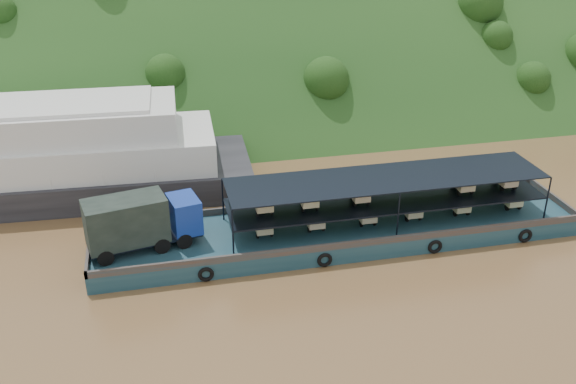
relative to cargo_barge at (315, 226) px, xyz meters
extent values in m
plane|color=brown|center=(0.45, -0.99, -1.25)|extent=(160.00, 160.00, 0.00)
cube|color=#173914|center=(0.45, 35.01, -1.25)|extent=(140.00, 39.60, 39.60)
cube|color=#123240|center=(1.75, 0.07, -0.65)|extent=(35.00, 7.00, 1.20)
cube|color=#592D19|center=(1.75, 3.47, 0.20)|extent=(35.00, 0.20, 0.50)
cube|color=#592D19|center=(1.75, -3.33, 0.20)|extent=(35.00, 0.20, 0.50)
cube|color=#592D19|center=(19.15, 0.07, 0.20)|extent=(0.20, 7.00, 0.50)
cube|color=#592D19|center=(-15.65, 0.07, 0.20)|extent=(0.20, 7.00, 0.50)
torus|color=black|center=(-8.25, -3.48, -0.70)|extent=(1.06, 0.26, 1.06)
torus|color=black|center=(-0.25, -3.48, -0.70)|extent=(1.06, 0.26, 1.06)
torus|color=black|center=(7.75, -3.48, -0.70)|extent=(1.06, 0.26, 1.06)
torus|color=black|center=(14.75, -3.48, -0.70)|extent=(1.06, 0.26, 1.06)
cylinder|color=black|center=(-14.48, -1.96, 0.49)|extent=(1.14, 0.60, 1.09)
cylinder|color=black|center=(-14.94, 0.28, 0.49)|extent=(1.14, 0.60, 1.09)
cylinder|color=black|center=(-10.85, -1.20, 0.49)|extent=(1.14, 0.60, 1.09)
cylinder|color=black|center=(-11.32, 1.04, 0.49)|extent=(1.14, 0.60, 1.09)
cylinder|color=black|center=(-9.36, -0.88, 0.49)|extent=(1.14, 0.60, 1.09)
cylinder|color=black|center=(-9.83, 1.35, 0.49)|extent=(1.14, 0.60, 1.09)
cube|color=black|center=(-11.94, -0.26, 0.66)|extent=(7.74, 3.86, 0.22)
cube|color=navy|center=(-9.17, 0.32, 1.91)|extent=(2.35, 2.94, 2.39)
cube|color=black|center=(-8.26, 0.51, 2.34)|extent=(0.51, 2.14, 0.98)
cube|color=black|center=(-13.01, -0.48, 2.24)|extent=(5.65, 3.63, 3.05)
cube|color=black|center=(5.25, 0.07, 1.61)|extent=(23.00, 5.00, 0.12)
cube|color=black|center=(5.25, 0.07, 3.25)|extent=(23.00, 5.00, 0.08)
cylinder|color=black|center=(-6.25, -2.43, 1.60)|extent=(0.12, 0.12, 3.30)
cylinder|color=black|center=(-6.25, 2.57, 1.60)|extent=(0.12, 0.12, 3.30)
cylinder|color=black|center=(5.25, -2.43, 1.60)|extent=(0.12, 0.12, 3.30)
cylinder|color=black|center=(5.25, 2.57, 1.60)|extent=(0.12, 0.12, 3.30)
cylinder|color=black|center=(16.75, -2.43, 1.60)|extent=(0.12, 0.12, 3.30)
cylinder|color=black|center=(16.75, 2.57, 1.60)|extent=(0.12, 0.12, 3.30)
cylinder|color=black|center=(-3.83, 1.12, 0.21)|extent=(0.12, 0.52, 0.52)
cylinder|color=black|center=(-4.33, -0.68, 0.21)|extent=(0.14, 0.52, 0.52)
cylinder|color=black|center=(-3.33, -0.68, 0.21)|extent=(0.14, 0.52, 0.52)
cube|color=#C7BD8D|center=(-3.83, -0.33, 0.55)|extent=(1.15, 1.50, 0.44)
cube|color=red|center=(-3.83, 0.82, 0.73)|extent=(0.55, 0.80, 0.80)
cube|color=red|center=(-3.83, 0.62, 1.23)|extent=(0.50, 0.10, 0.10)
cylinder|color=black|center=(-0.12, 1.12, 0.21)|extent=(0.12, 0.52, 0.52)
cylinder|color=black|center=(-0.62, -0.68, 0.21)|extent=(0.14, 0.52, 0.52)
cylinder|color=black|center=(0.38, -0.68, 0.21)|extent=(0.14, 0.52, 0.52)
cube|color=beige|center=(-0.12, -0.33, 0.55)|extent=(1.15, 1.50, 0.44)
cube|color=#A8200B|center=(-0.12, 0.82, 0.73)|extent=(0.55, 0.80, 0.80)
cube|color=#A8200B|center=(-0.12, 0.62, 1.23)|extent=(0.50, 0.10, 0.10)
cylinder|color=black|center=(3.73, 1.12, 0.21)|extent=(0.12, 0.52, 0.52)
cylinder|color=black|center=(3.23, -0.68, 0.21)|extent=(0.14, 0.52, 0.52)
cylinder|color=black|center=(4.23, -0.68, 0.21)|extent=(0.14, 0.52, 0.52)
cube|color=beige|center=(3.73, -0.33, 0.55)|extent=(1.15, 1.50, 0.44)
cube|color=red|center=(3.73, 0.82, 0.73)|extent=(0.55, 0.80, 0.80)
cube|color=red|center=(3.73, 0.62, 1.23)|extent=(0.50, 0.10, 0.10)
cylinder|color=black|center=(7.23, 1.12, 0.21)|extent=(0.12, 0.52, 0.52)
cylinder|color=black|center=(6.73, -0.68, 0.21)|extent=(0.14, 0.52, 0.52)
cylinder|color=black|center=(7.73, -0.68, 0.21)|extent=(0.14, 0.52, 0.52)
cube|color=beige|center=(7.23, -0.33, 0.55)|extent=(1.15, 1.50, 0.44)
cube|color=#A9160B|center=(7.23, 0.82, 0.73)|extent=(0.55, 0.80, 0.80)
cube|color=#A9160B|center=(7.23, 0.62, 1.23)|extent=(0.50, 0.10, 0.10)
cylinder|color=black|center=(11.03, 1.12, 0.21)|extent=(0.12, 0.52, 0.52)
cylinder|color=black|center=(10.53, -0.68, 0.21)|extent=(0.14, 0.52, 0.52)
cylinder|color=black|center=(11.53, -0.68, 0.21)|extent=(0.14, 0.52, 0.52)
cube|color=#C9C38E|center=(11.03, -0.33, 0.55)|extent=(1.15, 1.50, 0.44)
cube|color=#BA0C0E|center=(11.03, 0.82, 0.73)|extent=(0.55, 0.80, 0.80)
cube|color=#BA0C0E|center=(11.03, 0.62, 1.23)|extent=(0.50, 0.10, 0.10)
cylinder|color=black|center=(15.25, 1.12, 0.21)|extent=(0.12, 0.52, 0.52)
cylinder|color=black|center=(14.75, -0.68, 0.21)|extent=(0.14, 0.52, 0.52)
cylinder|color=black|center=(15.75, -0.68, 0.21)|extent=(0.14, 0.52, 0.52)
cube|color=beige|center=(15.25, -0.33, 0.55)|extent=(1.15, 1.50, 0.44)
cube|color=#BA280C|center=(15.25, 0.82, 0.73)|extent=(0.55, 0.80, 0.80)
cube|color=#BA280C|center=(15.25, 0.62, 1.23)|extent=(0.50, 0.10, 0.10)
cylinder|color=black|center=(-3.80, 1.12, 1.93)|extent=(0.12, 0.52, 0.52)
cylinder|color=black|center=(-4.30, -0.68, 1.93)|extent=(0.14, 0.52, 0.52)
cylinder|color=black|center=(-3.30, -0.68, 1.93)|extent=(0.14, 0.52, 0.52)
cube|color=tan|center=(-3.80, -0.33, 2.27)|extent=(1.15, 1.50, 0.44)
cube|color=beige|center=(-3.80, 0.82, 2.45)|extent=(0.55, 0.80, 0.80)
cube|color=beige|center=(-3.80, 0.62, 2.95)|extent=(0.50, 0.10, 0.10)
cylinder|color=black|center=(-0.60, 1.12, 1.93)|extent=(0.12, 0.52, 0.52)
cylinder|color=black|center=(-1.10, -0.68, 1.93)|extent=(0.14, 0.52, 0.52)
cylinder|color=black|center=(-0.10, -0.68, 1.93)|extent=(0.14, 0.52, 0.52)
cube|color=beige|center=(-0.60, -0.33, 2.27)|extent=(1.15, 1.50, 0.44)
cube|color=navy|center=(-0.60, 0.82, 2.45)|extent=(0.55, 0.80, 0.80)
cube|color=navy|center=(-0.60, 0.62, 2.95)|extent=(0.50, 0.10, 0.10)
cylinder|color=black|center=(3.13, 1.12, 1.93)|extent=(0.12, 0.52, 0.52)
cylinder|color=black|center=(2.63, -0.68, 1.93)|extent=(0.14, 0.52, 0.52)
cylinder|color=black|center=(3.63, -0.68, 1.93)|extent=(0.14, 0.52, 0.52)
cube|color=#C1B089|center=(3.13, -0.33, 2.27)|extent=(1.15, 1.50, 0.44)
cube|color=#B6140C|center=(3.13, 0.82, 2.45)|extent=(0.55, 0.80, 0.80)
cube|color=#B6140C|center=(3.13, 0.62, 2.95)|extent=(0.50, 0.10, 0.10)
cylinder|color=black|center=(11.11, 1.12, 1.93)|extent=(0.12, 0.52, 0.52)
cylinder|color=black|center=(10.61, -0.68, 1.93)|extent=(0.14, 0.52, 0.52)
cylinder|color=black|center=(11.61, -0.68, 1.93)|extent=(0.14, 0.52, 0.52)
cube|color=#BEB086|center=(11.11, -0.33, 2.27)|extent=(1.15, 1.50, 0.44)
cube|color=red|center=(11.11, 0.82, 2.45)|extent=(0.55, 0.80, 0.80)
cube|color=red|center=(11.11, 0.62, 2.95)|extent=(0.50, 0.10, 0.10)
cylinder|color=black|center=(14.56, 1.12, 1.93)|extent=(0.12, 0.52, 0.52)
cylinder|color=black|center=(14.06, -0.68, 1.93)|extent=(0.14, 0.52, 0.52)
cylinder|color=black|center=(15.06, -0.68, 1.93)|extent=(0.14, 0.52, 0.52)
cube|color=beige|center=(14.56, -0.33, 2.27)|extent=(1.15, 1.50, 0.44)
cube|color=beige|center=(14.56, 0.82, 2.45)|extent=(0.55, 0.80, 0.80)
cube|color=beige|center=(14.56, 0.62, 2.95)|extent=(0.50, 0.10, 0.10)
cube|color=black|center=(-22.36, 12.75, -0.08)|extent=(39.41, 11.61, 2.34)
cube|color=silver|center=(-22.36, 12.75, 2.45)|extent=(33.52, 10.35, 2.73)
cube|color=silver|center=(-22.36, 12.75, 5.09)|extent=(27.63, 9.10, 2.53)
camera|label=1|loc=(-10.77, -38.93, 22.17)|focal=40.00mm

